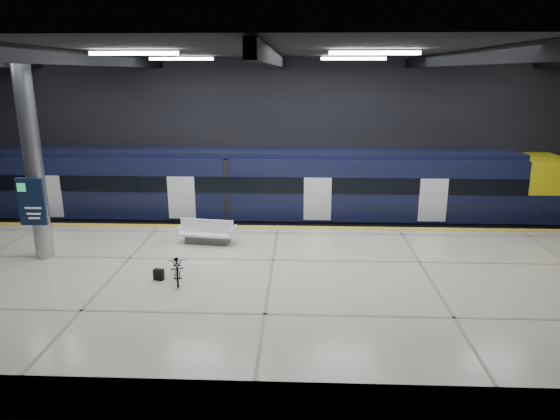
{
  "coord_description": "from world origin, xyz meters",
  "views": [
    {
      "loc": [
        0.9,
        -17.08,
        7.34
      ],
      "look_at": [
        0.14,
        1.5,
        2.2
      ],
      "focal_mm": 32.0,
      "sensor_mm": 36.0,
      "label": 1
    }
  ],
  "objects": [
    {
      "name": "rails",
      "position": [
        0.0,
        5.5,
        0.08
      ],
      "size": [
        30.0,
        1.52,
        0.16
      ],
      "color": "gray",
      "rests_on": "ground"
    },
    {
      "name": "safety_strip",
      "position": [
        0.0,
        2.75,
        1.11
      ],
      "size": [
        30.0,
        0.4,
        0.01
      ],
      "primitive_type": "cube",
      "color": "gold",
      "rests_on": "platform"
    },
    {
      "name": "info_column",
      "position": [
        -8.0,
        -1.03,
        4.46
      ],
      "size": [
        0.9,
        0.78,
        6.9
      ],
      "color": "#9EA0A5",
      "rests_on": "platform"
    },
    {
      "name": "pannier_bag",
      "position": [
        -3.46,
        -2.84,
        1.28
      ],
      "size": [
        0.33,
        0.24,
        0.35
      ],
      "primitive_type": "cube",
      "rotation": [
        0.0,
        0.0,
        -0.22
      ],
      "color": "black",
      "rests_on": "platform"
    },
    {
      "name": "bicycle",
      "position": [
        -2.86,
        -2.84,
        1.52
      ],
      "size": [
        0.96,
        1.69,
        0.84
      ],
      "primitive_type": "imported",
      "rotation": [
        0.0,
        0.0,
        0.26
      ],
      "color": "#99999E",
      "rests_on": "platform"
    },
    {
      "name": "train",
      "position": [
        0.47,
        5.5,
        2.06
      ],
      "size": [
        29.4,
        2.84,
        3.79
      ],
      "color": "black",
      "rests_on": "ground"
    },
    {
      "name": "ground",
      "position": [
        0.0,
        0.0,
        0.0
      ],
      "size": [
        30.0,
        30.0,
        0.0
      ],
      "primitive_type": "plane",
      "color": "black",
      "rests_on": "ground"
    },
    {
      "name": "platform",
      "position": [
        0.0,
        -2.5,
        0.55
      ],
      "size": [
        30.0,
        11.0,
        1.1
      ],
      "primitive_type": "cube",
      "color": "#BDB6A0",
      "rests_on": "ground"
    },
    {
      "name": "bench",
      "position": [
        -2.58,
        0.68,
        1.43
      ],
      "size": [
        2.2,
        1.15,
        0.93
      ],
      "rotation": [
        0.0,
        0.0,
        -0.14
      ],
      "color": "#595B60",
      "rests_on": "platform"
    },
    {
      "name": "room_shell",
      "position": [
        -0.0,
        0.0,
        5.72
      ],
      "size": [
        30.1,
        16.1,
        8.05
      ],
      "color": "black",
      "rests_on": "ground"
    }
  ]
}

